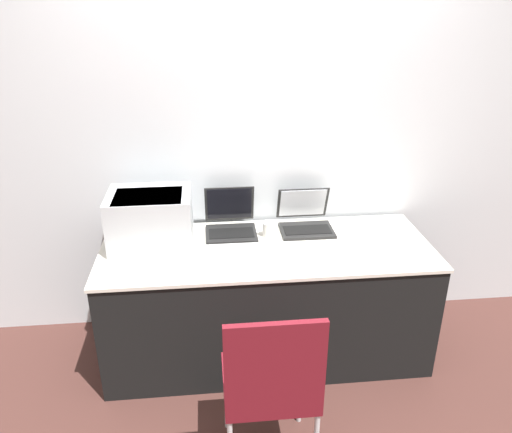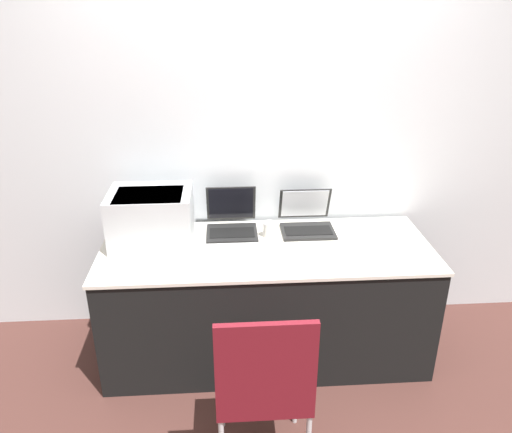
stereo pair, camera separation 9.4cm
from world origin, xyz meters
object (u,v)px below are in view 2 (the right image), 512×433
Objects in this scene: laptop_right at (307,221)px; chair at (264,380)px; laptop_left at (232,222)px; external_keyboard at (238,251)px; printer at (151,216)px; coffee_cup at (269,229)px.

laptop_right reaches higher than chair.
external_keyboard is (0.03, -0.30, -0.05)m from laptop_left.
printer reaches higher than coffee_cup.
chair reaches higher than coffee_cup.
laptop_left is at bearing 14.71° from printer.
external_keyboard is at bearing 95.86° from chair.
laptop_left is 1.15m from chair.
chair is (0.58, -0.99, -0.37)m from printer.
laptop_right is 0.26m from coffee_cup.
coffee_cup is (-0.24, -0.09, -0.01)m from laptop_right.
laptop_left is at bearing 156.59° from coffee_cup.
coffee_cup is (0.23, -0.10, -0.01)m from laptop_left.
laptop_right is at bearing 72.05° from chair.
coffee_cup is at bearing 83.49° from chair.
external_keyboard is 0.85m from chair.
printer reaches higher than laptop_left.
external_keyboard is 0.29m from coffee_cup.
printer is 0.71m from coffee_cup.
printer is 0.50m from laptop_left.
laptop_right is at bearing -0.40° from laptop_left.
laptop_right is 1.20m from chair.
laptop_left is at bearing 94.95° from external_keyboard.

